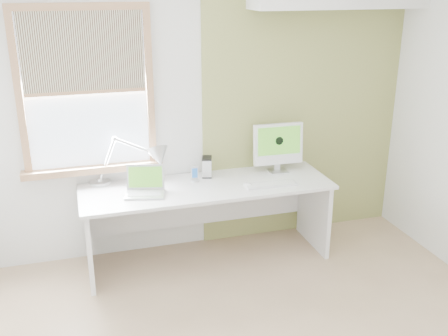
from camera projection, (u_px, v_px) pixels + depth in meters
name	position (u px, v px, depth m)	size (l,w,h in m)	color
room	(274.00, 178.00, 3.14)	(4.04, 3.54, 2.64)	tan
accent_wall	(303.00, 105.00, 4.98)	(2.00, 0.02, 2.60)	olive
window	(86.00, 92.00, 4.33)	(1.20, 0.14, 1.42)	#A77853
desk	(206.00, 203.00, 4.68)	(2.20, 0.70, 0.73)	white
desk_lamp	(148.00, 160.00, 4.51)	(0.73, 0.42, 0.43)	silver
laptop	(145.00, 187.00, 4.38)	(0.37, 0.33, 0.23)	silver
phone_dock	(195.00, 177.00, 4.64)	(0.08, 0.08, 0.14)	silver
external_drive	(207.00, 167.00, 4.75)	(0.12, 0.16, 0.18)	silver
imac	(278.00, 145.00, 4.82)	(0.47, 0.16, 0.46)	silver
keyboard	(271.00, 184.00, 4.56)	(0.46, 0.15, 0.02)	white
mouse	(248.00, 185.00, 4.53)	(0.06, 0.10, 0.03)	white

